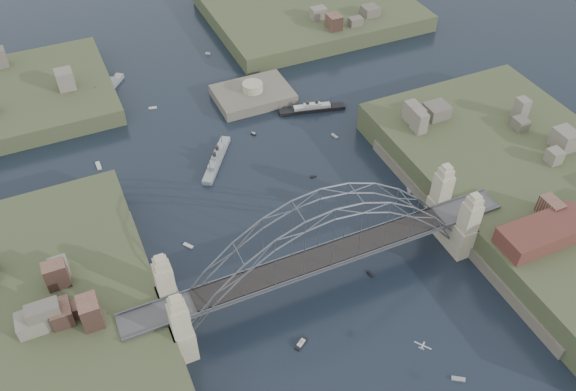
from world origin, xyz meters
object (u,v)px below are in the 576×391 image
(ocean_liner, at_px, (312,109))
(bridge, at_px, (325,244))
(fort_island, at_px, (253,100))
(naval_cruiser_far, at_px, (107,90))
(naval_cruiser_near, at_px, (217,159))
(wharf_shed, at_px, (545,233))

(ocean_liner, bearing_deg, bridge, -113.74)
(fort_island, xyz_separation_m, naval_cruiser_far, (-38.70, 21.13, 1.28))
(naval_cruiser_near, bearing_deg, naval_cruiser_far, 113.67)
(naval_cruiser_near, height_order, naval_cruiser_far, naval_cruiser_far)
(naval_cruiser_far, bearing_deg, naval_cruiser_near, -66.33)
(naval_cruiser_far, xyz_separation_m, ocean_liner, (51.97, -33.67, -0.21))
(bridge, xyz_separation_m, ocean_liner, (25.27, 57.46, -11.59))
(bridge, height_order, naval_cruiser_near, bridge)
(fort_island, height_order, naval_cruiser_far, naval_cruiser_far)
(naval_cruiser_far, height_order, ocean_liner, naval_cruiser_far)
(naval_cruiser_far, bearing_deg, bridge, -73.67)
(bridge, height_order, naval_cruiser_far, bridge)
(wharf_shed, height_order, ocean_liner, wharf_shed)
(fort_island, xyz_separation_m, ocean_liner, (13.27, -12.54, 1.07))
(wharf_shed, relative_size, naval_cruiser_far, 1.29)
(bridge, bearing_deg, fort_island, 80.27)
(wharf_shed, distance_m, naval_cruiser_far, 127.02)
(naval_cruiser_far, bearing_deg, ocean_liner, -32.94)
(wharf_shed, xyz_separation_m, naval_cruiser_near, (-51.36, 61.02, -9.13))
(wharf_shed, distance_m, ocean_liner, 74.45)
(bridge, relative_size, naval_cruiser_near, 4.98)
(bridge, distance_m, wharf_shed, 46.23)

